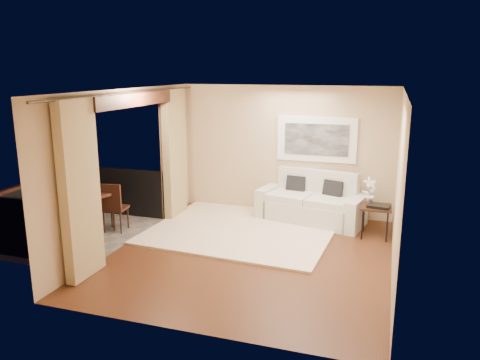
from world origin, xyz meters
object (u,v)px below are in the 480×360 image
at_px(side_table, 376,209).
at_px(ice_bucket, 85,185).
at_px(orchid, 370,190).
at_px(balcony_chair_far, 113,204).
at_px(balcony_chair_near, 73,211).
at_px(sofa, 312,204).
at_px(bistro_table, 91,197).

xyz_separation_m(side_table, ice_bucket, (-5.24, -1.35, 0.37)).
distance_m(orchid, balcony_chair_far, 4.80).
relative_size(balcony_chair_near, ice_bucket, 5.22).
distance_m(balcony_chair_near, ice_bucket, 0.76).
xyz_separation_m(sofa, orchid, (1.13, -0.44, 0.48)).
xyz_separation_m(side_table, balcony_chair_near, (-5.02, -2.02, 0.08)).
bearing_deg(sofa, side_table, -12.75).
distance_m(sofa, balcony_chair_far, 3.92).
bearing_deg(sofa, ice_bucket, -142.08).
relative_size(sofa, ice_bucket, 11.20).
bearing_deg(ice_bucket, balcony_chair_near, -72.18).
bearing_deg(ice_bucket, side_table, 14.44).
bearing_deg(balcony_chair_far, ice_bucket, 0.86).
xyz_separation_m(sofa, balcony_chair_near, (-3.76, -2.60, 0.25)).
height_order(bistro_table, balcony_chair_near, balcony_chair_near).
xyz_separation_m(orchid, balcony_chair_near, (-4.88, -2.16, -0.23)).
bearing_deg(balcony_chair_near, balcony_chair_far, 78.27).
height_order(side_table, ice_bucket, ice_bucket).
distance_m(orchid, ice_bucket, 5.31).
bearing_deg(balcony_chair_near, ice_bucket, 118.49).
height_order(sofa, side_table, sofa).
distance_m(sofa, bistro_table, 4.31).
xyz_separation_m(sofa, side_table, (1.26, -0.58, 0.18)).
bearing_deg(ice_bucket, orchid, 16.35).
xyz_separation_m(bistro_table, balcony_chair_near, (0.02, -0.55, -0.11)).
distance_m(side_table, balcony_chair_far, 4.88).
relative_size(orchid, balcony_chair_near, 0.47).
bearing_deg(balcony_chair_near, side_table, 32.56).
height_order(side_table, bistro_table, bistro_table).
height_order(sofa, ice_bucket, sofa).
bearing_deg(bistro_table, ice_bucket, 149.83).
bearing_deg(side_table, ice_bucket, -165.56).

